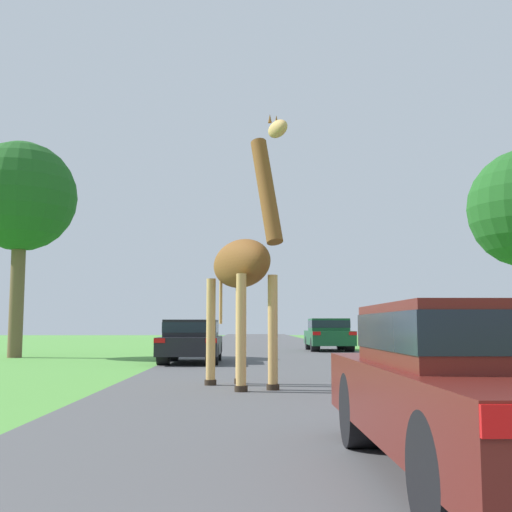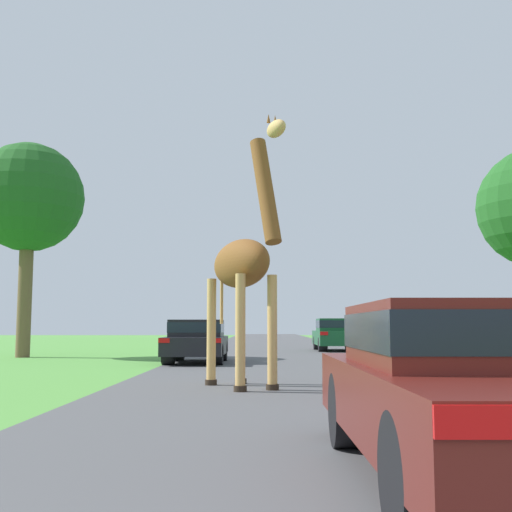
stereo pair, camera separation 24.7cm
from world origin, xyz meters
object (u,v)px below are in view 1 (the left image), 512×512
giraffe_near_road (244,266)px  car_queue_left (191,340)px  car_queue_right (329,334)px  car_far_ahead (464,356)px  tree_far_right (21,198)px  car_lead_maroon (500,383)px

giraffe_near_road → car_queue_left: (-1.70, 8.30, -1.58)m
car_queue_right → car_far_ahead: size_ratio=1.08×
giraffe_near_road → tree_far_right: tree_far_right is taller
tree_far_right → car_lead_maroon: bearing=-61.1°
car_queue_right → tree_far_right: 14.90m
car_queue_right → car_far_ahead: car_queue_right is taller
car_lead_maroon → car_queue_left: 16.01m
giraffe_near_road → car_queue_left: bearing=-104.5°
car_queue_right → car_lead_maroon: bearing=-94.3°
car_lead_maroon → car_queue_right: 25.50m
car_lead_maroon → giraffe_near_road: bearing=105.3°
car_far_ahead → tree_far_right: 19.00m
car_queue_right → giraffe_near_road: bearing=-102.2°
car_lead_maroon → car_far_ahead: bearing=74.0°
car_queue_right → car_far_ahead: bearing=-91.2°
giraffe_near_road → tree_far_right: (-8.48, 11.71, 3.66)m
giraffe_near_road → car_far_ahead: 4.36m
giraffe_near_road → car_far_ahead: (3.48, -2.08, -1.60)m
car_lead_maroon → car_queue_left: car_queue_left is taller
car_queue_right → car_queue_left: (-5.61, -9.85, -0.07)m
car_far_ahead → tree_far_right: tree_far_right is taller
car_queue_right → tree_far_right: (-12.40, -6.44, 5.17)m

